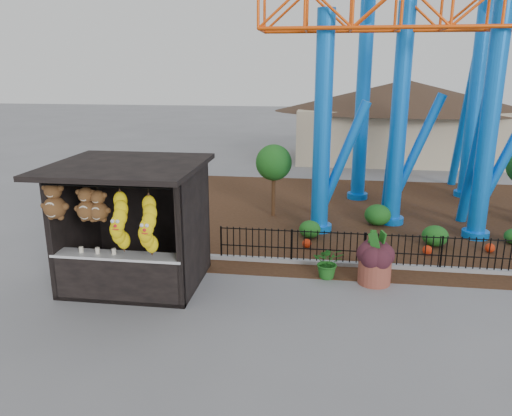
# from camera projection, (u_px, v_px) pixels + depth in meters

# --- Properties ---
(ground) EXTENTS (120.00, 120.00, 0.00)m
(ground) POSITION_uv_depth(u_px,v_px,m) (246.00, 311.00, 11.23)
(ground) COLOR slate
(ground) RESTS_ON ground
(mulch_bed) EXTENTS (18.00, 12.00, 0.02)m
(mulch_bed) POSITION_uv_depth(u_px,v_px,m) (388.00, 216.00, 18.30)
(mulch_bed) COLOR #331E11
(mulch_bed) RESTS_ON ground
(curb) EXTENTS (18.00, 0.18, 0.12)m
(curb) POSITION_uv_depth(u_px,v_px,m) (409.00, 267.00, 13.53)
(curb) COLOR gray
(curb) RESTS_ON ground
(prize_booth) EXTENTS (3.50, 3.40, 3.12)m
(prize_booth) POSITION_uv_depth(u_px,v_px,m) (128.00, 228.00, 12.07)
(prize_booth) COLOR black
(prize_booth) RESTS_ON ground
(picket_fence) EXTENTS (12.20, 0.06, 1.00)m
(picket_fence) POSITION_uv_depth(u_px,v_px,m) (445.00, 254.00, 13.29)
(picket_fence) COLOR black
(picket_fence) RESTS_ON ground
(roller_coaster) EXTENTS (11.00, 6.37, 10.82)m
(roller_coaster) POSITION_uv_depth(u_px,v_px,m) (436.00, 31.00, 16.61)
(roller_coaster) COLOR blue
(roller_coaster) RESTS_ON ground
(terracotta_planter) EXTENTS (0.88, 0.88, 0.65)m
(terracotta_planter) POSITION_uv_depth(u_px,v_px,m) (374.00, 271.00, 12.62)
(terracotta_planter) COLOR brown
(terracotta_planter) RESTS_ON ground
(planter_foliage) EXTENTS (0.70, 0.70, 0.64)m
(planter_foliage) POSITION_uv_depth(u_px,v_px,m) (376.00, 247.00, 12.45)
(planter_foliage) COLOR #34141C
(planter_foliage) RESTS_ON terracotta_planter
(potted_plant) EXTENTS (0.79, 0.68, 0.87)m
(potted_plant) POSITION_uv_depth(u_px,v_px,m) (328.00, 262.00, 12.91)
(potted_plant) COLOR #274E17
(potted_plant) RESTS_ON ground
(landscaping) EXTENTS (8.90, 3.37, 0.72)m
(landscaping) POSITION_uv_depth(u_px,v_px,m) (417.00, 228.00, 15.97)
(landscaping) COLOR #195218
(landscaping) RESTS_ON mulch_bed
(pavilion) EXTENTS (15.00, 15.00, 4.80)m
(pavilion) POSITION_uv_depth(u_px,v_px,m) (404.00, 107.00, 28.63)
(pavilion) COLOR #BFAD8C
(pavilion) RESTS_ON ground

